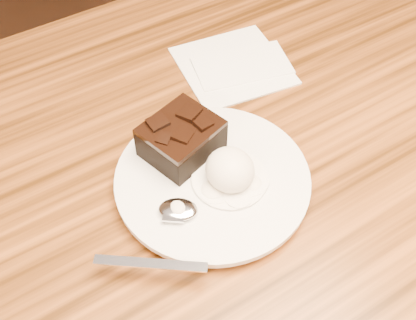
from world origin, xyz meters
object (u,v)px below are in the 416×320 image
ice_cream_scoop (230,170)px  napkin (233,65)px  brownie (182,140)px  dining_table (180,315)px  spoon (178,210)px  plate (212,181)px

ice_cream_scoop → napkin: size_ratio=0.40×
brownie → ice_cream_scoop: ice_cream_scoop is taller
brownie → dining_table: bearing=-141.7°
ice_cream_scoop → dining_table: bearing=149.7°
dining_table → spoon: 0.40m
ice_cream_scoop → napkin: bearing=54.8°
ice_cream_scoop → napkin: ice_cream_scoop is taller
brownie → ice_cream_scoop: bearing=-70.4°
ice_cream_scoop → spoon: bearing=-173.9°
dining_table → plate: bearing=-24.2°
plate → spoon: bearing=-159.1°
dining_table → plate: (0.05, -0.02, 0.38)m
brownie → napkin: (0.16, 0.12, -0.04)m
ice_cream_scoop → spoon: ice_cream_scoop is taller
napkin → spoon: bearing=-136.7°
spoon → dining_table: bearing=24.1°
brownie → plate: bearing=-79.2°
spoon → napkin: size_ratio=1.17×
spoon → brownie: bearing=3.9°
ice_cream_scoop → spoon: size_ratio=0.34×
ice_cream_scoop → plate: bearing=133.3°
dining_table → brownie: size_ratio=13.99×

